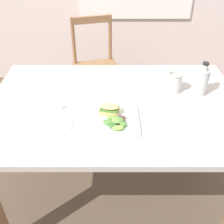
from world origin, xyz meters
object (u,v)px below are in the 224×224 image
(chair_wooden_far, at_px, (96,67))
(mason_jar_iced_tea, at_px, (174,83))
(plate_lunch, at_px, (112,119))
(fork_on_napkin, at_px, (63,114))
(sandwich_half_front, at_px, (109,109))
(bottle_cold_brew, at_px, (202,83))
(dining_table, at_px, (115,120))

(chair_wooden_far, height_order, mason_jar_iced_tea, chair_wooden_far)
(plate_lunch, bearing_deg, fork_on_napkin, 170.41)
(sandwich_half_front, xyz_separation_m, mason_jar_iced_tea, (0.36, 0.23, 0.01))
(plate_lunch, relative_size, bottle_cold_brew, 1.39)
(dining_table, xyz_separation_m, mason_jar_iced_tea, (0.34, 0.12, 0.16))
(fork_on_napkin, bearing_deg, plate_lunch, -9.59)
(dining_table, distance_m, plate_lunch, 0.20)
(chair_wooden_far, height_order, plate_lunch, chair_wooden_far)
(fork_on_napkin, height_order, mason_jar_iced_tea, mason_jar_iced_tea)
(chair_wooden_far, relative_size, sandwich_half_front, 8.20)
(dining_table, bearing_deg, bottle_cold_brew, 11.20)
(dining_table, xyz_separation_m, sandwich_half_front, (-0.03, -0.11, 0.15))
(chair_wooden_far, relative_size, bottle_cold_brew, 4.57)
(dining_table, bearing_deg, chair_wooden_far, 98.77)
(fork_on_napkin, bearing_deg, dining_table, 23.07)
(dining_table, relative_size, bottle_cold_brew, 7.22)
(plate_lunch, bearing_deg, chair_wooden_far, 96.89)
(chair_wooden_far, distance_m, sandwich_half_front, 1.20)
(dining_table, distance_m, fork_on_napkin, 0.31)
(chair_wooden_far, relative_size, plate_lunch, 3.29)
(chair_wooden_far, xyz_separation_m, mason_jar_iced_tea, (0.49, -0.91, 0.34))
(plate_lunch, xyz_separation_m, mason_jar_iced_tea, (0.35, 0.27, 0.05))
(chair_wooden_far, xyz_separation_m, sandwich_half_front, (0.13, -1.15, 0.33))
(bottle_cold_brew, bearing_deg, sandwich_half_front, -157.73)
(dining_table, height_order, fork_on_napkin, fork_on_napkin)
(plate_lunch, height_order, fork_on_napkin, plate_lunch)
(dining_table, height_order, chair_wooden_far, chair_wooden_far)
(fork_on_napkin, bearing_deg, sandwich_half_front, -0.29)
(chair_wooden_far, distance_m, bottle_cold_brew, 1.19)
(bottle_cold_brew, distance_m, mason_jar_iced_tea, 0.15)
(fork_on_napkin, bearing_deg, mason_jar_iced_tea, 21.23)
(fork_on_napkin, bearing_deg, bottle_cold_brew, 15.58)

